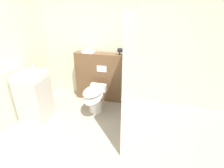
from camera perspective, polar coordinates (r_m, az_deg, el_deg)
The scene contains 8 objects.
ground_plane at distance 2.82m, azimuth -9.39°, elevation -23.78°, with size 12.00×12.00×0.00m, color #9E9384.
wall_back at distance 3.91m, azimuth 1.33°, elevation 12.24°, with size 8.00×0.06×2.50m.
partition_panel at distance 4.02m, azimuth -2.82°, elevation 2.20°, with size 1.29×0.23×1.12m.
shower_glass at distance 3.02m, azimuth 6.59°, elevation 3.63°, with size 0.04×1.78×2.04m.
toilet at distance 3.58m, azimuth -5.78°, elevation -4.53°, with size 0.37×0.67×0.55m.
sink_vanity at distance 3.71m, azimuth -24.12°, elevation -3.45°, with size 0.51×0.50×1.10m.
hair_drier at distance 3.70m, azimuth 3.08°, elevation 10.91°, with size 0.17×0.08×0.14m.
folded_towel at distance 3.92m, azimuth -7.71°, elevation 10.53°, with size 0.24×0.18×0.07m.
Camera 1 is at (0.87, -1.67, 2.11)m, focal length 28.00 mm.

